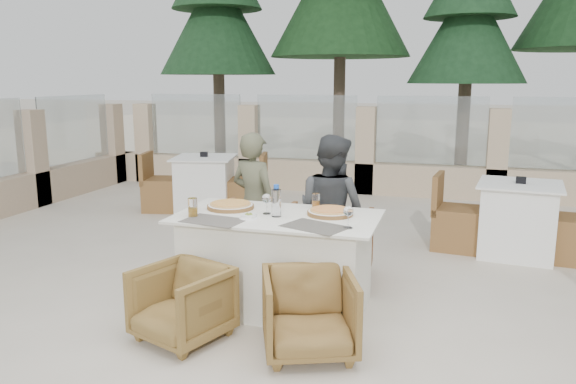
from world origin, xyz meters
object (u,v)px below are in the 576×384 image
(water_bottle, at_px, (276,201))
(armchair_near_left, at_px, (182,303))
(wine_glass_corner, at_px, (348,216))
(olive_dish, at_px, (249,216))
(pizza_left, at_px, (231,205))
(dining_table, at_px, (277,262))
(wine_glass_centre, at_px, (267,203))
(armchair_far_right, at_px, (333,245))
(beer_glass_left, at_px, (193,207))
(diner_right, at_px, (331,212))
(beer_glass_right, at_px, (316,201))
(armchair_far_left, at_px, (253,237))
(bg_table_b, at_px, (518,220))
(armchair_near_right, at_px, (309,313))
(bg_table_a, at_px, (205,184))
(diner_left, at_px, (254,203))
(pizza_right, at_px, (330,212))

(water_bottle, height_order, armchair_near_left, water_bottle)
(wine_glass_corner, distance_m, olive_dish, 0.79)
(pizza_left, height_order, wine_glass_corner, wine_glass_corner)
(dining_table, height_order, wine_glass_centre, wine_glass_centre)
(water_bottle, distance_m, olive_dish, 0.25)
(armchair_far_right, bearing_deg, wine_glass_centre, 58.95)
(water_bottle, xyz_separation_m, beer_glass_left, (-0.63, -0.19, -0.05))
(pizza_left, bearing_deg, diner_right, 33.41)
(water_bottle, bearing_deg, beer_glass_right, 57.21)
(armchair_far_left, height_order, bg_table_b, bg_table_b)
(armchair_far_left, relative_size, armchair_near_right, 1.17)
(beer_glass_right, bearing_deg, armchair_near_right, -78.39)
(pizza_left, relative_size, armchair_near_right, 0.63)
(water_bottle, distance_m, bg_table_a, 3.65)
(olive_dish, bearing_deg, dining_table, 44.13)
(beer_glass_left, distance_m, diner_left, 1.04)
(diner_left, bearing_deg, bg_table_a, -36.64)
(pizza_right, height_order, diner_right, diner_right)
(armchair_near_right, distance_m, bg_table_b, 3.13)
(pizza_left, relative_size, water_bottle, 1.53)
(armchair_near_left, distance_m, diner_right, 1.61)
(olive_dish, bearing_deg, wine_glass_centre, 67.25)
(water_bottle, xyz_separation_m, wine_glass_corner, (0.60, -0.18, -0.04))
(pizza_left, xyz_separation_m, olive_dish, (0.27, -0.29, -0.00))
(dining_table, height_order, bg_table_b, same)
(armchair_far_left, xyz_separation_m, armchair_near_right, (0.95, -1.48, -0.05))
(pizza_left, relative_size, pizza_right, 1.07)
(armchair_far_left, distance_m, armchair_far_right, 0.80)
(wine_glass_centre, relative_size, armchair_near_left, 0.31)
(armchair_near_right, bearing_deg, diner_left, 100.49)
(wine_glass_centre, distance_m, armchair_far_right, 1.01)
(armchair_far_left, bearing_deg, bg_table_b, -152.65)
(pizza_left, height_order, pizza_right, pizza_left)
(diner_right, bearing_deg, beer_glass_right, 101.11)
(dining_table, relative_size, bg_table_a, 0.98)
(diner_left, distance_m, bg_table_a, 2.68)
(beer_glass_right, distance_m, diner_right, 0.34)
(water_bottle, xyz_separation_m, beer_glass_right, (0.23, 0.36, -0.06))
(beer_glass_left, height_order, armchair_near_right, beer_glass_left)
(armchair_far_left, distance_m, bg_table_b, 2.79)
(pizza_left, relative_size, bg_table_a, 0.24)
(dining_table, relative_size, wine_glass_centre, 8.70)
(armchair_far_right, bearing_deg, bg_table_a, -47.63)
(wine_glass_corner, distance_m, bg_table_a, 4.15)
(pizza_right, height_order, wine_glass_corner, wine_glass_corner)
(olive_dish, bearing_deg, beer_glass_right, 49.70)
(olive_dish, distance_m, bg_table_a, 3.65)
(wine_glass_corner, relative_size, armchair_far_right, 0.26)
(water_bottle, xyz_separation_m, armchair_far_right, (0.28, 0.82, -0.57))
(armchair_near_left, bearing_deg, wine_glass_corner, 46.02)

